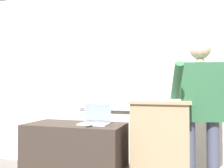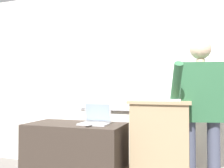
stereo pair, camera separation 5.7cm
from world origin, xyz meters
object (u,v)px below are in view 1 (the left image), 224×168
object	(u,v)px
laptop	(96,118)
wireless_keyboard	(160,100)
lectern_podium	(161,149)
side_desk	(75,159)
person_presenter	(201,105)
computer_mouse_by_laptop	(89,125)

from	to	relation	value
laptop	wireless_keyboard	size ratio (longest dim) A/B	0.74
lectern_podium	side_desk	bearing A→B (deg)	-168.46
lectern_podium	person_presenter	xyz separation A→B (m)	(0.41, 0.09, 0.47)
computer_mouse_by_laptop	wireless_keyboard	bearing A→B (deg)	22.13
lectern_podium	person_presenter	bearing A→B (deg)	12.09
lectern_podium	side_desk	distance (m)	0.95
wireless_keyboard	computer_mouse_by_laptop	size ratio (longest dim) A/B	4.30
person_presenter	side_desk	bearing A→B (deg)	178.56
side_desk	computer_mouse_by_laptop	bearing A→B (deg)	-34.53
side_desk	laptop	size ratio (longest dim) A/B	3.43
side_desk	person_presenter	size ratio (longest dim) A/B	0.64
person_presenter	wireless_keyboard	bearing A→B (deg)	-173.05
side_desk	person_presenter	distance (m)	1.49
laptop	computer_mouse_by_laptop	distance (m)	0.20
side_desk	computer_mouse_by_laptop	distance (m)	0.49
lectern_podium	laptop	distance (m)	0.78
lectern_podium	wireless_keyboard	distance (m)	0.53
side_desk	laptop	bearing A→B (deg)	8.11
lectern_podium	computer_mouse_by_laptop	xyz separation A→B (m)	(-0.70, -0.35, 0.27)
laptop	computer_mouse_by_laptop	xyz separation A→B (m)	(-0.00, -0.19, -0.05)
person_presenter	laptop	distance (m)	1.14
lectern_podium	wireless_keyboard	xyz separation A→B (m)	(-0.00, -0.06, 0.53)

